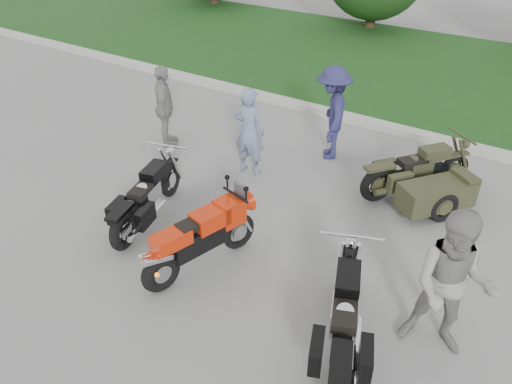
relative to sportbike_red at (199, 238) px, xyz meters
The scene contains 11 objects.
ground 0.57m from the sportbike_red, 93.00° to the right, with size 80.00×80.00×0.00m, color gray.
curb 5.84m from the sportbike_red, 90.09° to the left, with size 60.00×0.30×0.15m, color #B4B1A9.
grass_strip 9.98m from the sportbike_red, 90.05° to the left, with size 60.00×8.00×0.14m, color #25551D.
sportbike_red is the anchor object (origin of this frame).
cruiser_left 1.48m from the sportbike_red, 163.93° to the left, with size 0.76×2.12×0.83m.
cruiser_right 2.33m from the sportbike_red, ahead, with size 1.02×2.18×0.88m.
cruiser_sidecar 3.98m from the sportbike_red, 57.57° to the left, with size 1.78×2.03×0.84m.
person_stripe 2.86m from the sportbike_red, 109.85° to the left, with size 0.61×0.40×1.67m, color gray.
person_grey 3.28m from the sportbike_red, ahead, with size 0.92×0.72×1.90m, color gray.
person_denim 4.08m from the sportbike_red, 89.99° to the left, with size 1.18×0.68×1.83m, color navy.
person_back 4.02m from the sportbike_red, 138.56° to the left, with size 0.98×0.41×1.68m, color gray.
Camera 1 is at (3.68, -3.92, 4.77)m, focal length 35.00 mm.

